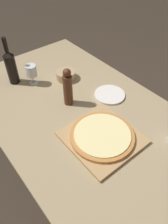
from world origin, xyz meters
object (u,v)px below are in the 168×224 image
wine_bottle (11,66)px  small_bowl (66,75)px  pizza (102,135)px  wine_glass (31,71)px  pepper_mill (68,88)px

wine_bottle → small_bowl: size_ratio=2.37×
pizza → wine_bottle: size_ratio=1.05×
wine_glass → wine_bottle: bearing=133.7°
wine_bottle → small_bowl: (0.31, -0.20, -0.10)m
pizza → wine_glass: bearing=93.2°
pizza → wine_glass: 0.68m
pepper_mill → small_bowl: pepper_mill is taller
pepper_mill → wine_glass: pepper_mill is taller
pizza → small_bowl: small_bowl is taller
small_bowl → wine_glass: bearing=155.5°
pepper_mill → wine_glass: bearing=102.1°
pizza → wine_glass: wine_glass is taller
pizza → pepper_mill: size_ratio=1.37×
pepper_mill → small_bowl: (0.14, 0.23, -0.09)m
small_bowl → wine_bottle: bearing=147.4°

